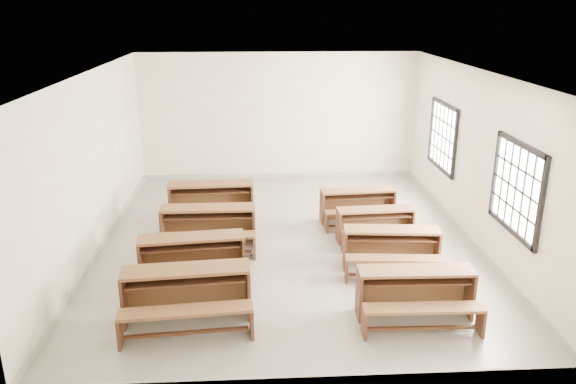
{
  "coord_description": "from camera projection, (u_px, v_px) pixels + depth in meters",
  "views": [
    {
      "loc": [
        -0.56,
        -9.85,
        4.32
      ],
      "look_at": [
        0.0,
        0.0,
        1.0
      ],
      "focal_mm": 35.0,
      "sensor_mm": 36.0,
      "label": 1
    }
  ],
  "objects": [
    {
      "name": "desk_set_4",
      "position": [
        416.0,
        291.0,
        8.0
      ],
      "size": [
        1.67,
        0.89,
        0.74
      ],
      "rotation": [
        0.0,
        0.0,
        -0.02
      ],
      "color": "brown",
      "rests_on": "ground"
    },
    {
      "name": "desk_set_1",
      "position": [
        192.0,
        256.0,
        9.08
      ],
      "size": [
        1.78,
        1.06,
        0.76
      ],
      "rotation": [
        0.0,
        0.0,
        0.11
      ],
      "color": "brown",
      "rests_on": "ground"
    },
    {
      "name": "desk_set_6",
      "position": [
        376.0,
        223.0,
        10.62
      ],
      "size": [
        1.49,
        0.83,
        0.65
      ],
      "rotation": [
        0.0,
        0.0,
        0.06
      ],
      "color": "brown",
      "rests_on": "ground"
    },
    {
      "name": "desk_set_3",
      "position": [
        211.0,
        199.0,
        11.69
      ],
      "size": [
        1.79,
        0.99,
        0.79
      ],
      "rotation": [
        0.0,
        0.0,
        0.05
      ],
      "color": "brown",
      "rests_on": "ground"
    },
    {
      "name": "desk_set_2",
      "position": [
        208.0,
        224.0,
        10.34
      ],
      "size": [
        1.73,
        0.9,
        0.78
      ],
      "rotation": [
        0.0,
        0.0,
        0.0
      ],
      "color": "brown",
      "rests_on": "ground"
    },
    {
      "name": "desk_set_7",
      "position": [
        358.0,
        203.0,
        11.59
      ],
      "size": [
        1.59,
        0.9,
        0.69
      ],
      "rotation": [
        0.0,
        0.0,
        0.07
      ],
      "color": "brown",
      "rests_on": "ground"
    },
    {
      "name": "desk_set_5",
      "position": [
        391.0,
        246.0,
        9.48
      ],
      "size": [
        1.68,
        0.98,
        0.72
      ],
      "rotation": [
        0.0,
        0.0,
        -0.09
      ],
      "color": "brown",
      "rests_on": "ground"
    },
    {
      "name": "desk_set_0",
      "position": [
        187.0,
        292.0,
        7.9
      ],
      "size": [
        1.86,
        1.08,
        0.8
      ],
      "rotation": [
        0.0,
        0.0,
        0.09
      ],
      "color": "brown",
      "rests_on": "ground"
    },
    {
      "name": "room",
      "position": [
        293.0,
        132.0,
        10.05
      ],
      "size": [
        8.5,
        8.5,
        3.2
      ],
      "color": "gray",
      "rests_on": "ground"
    }
  ]
}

